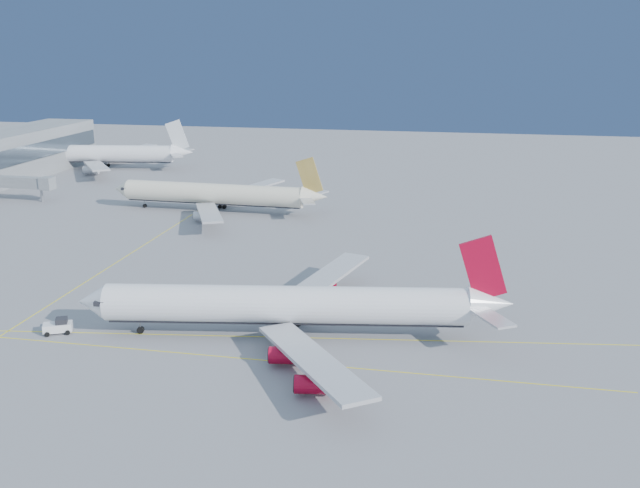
{
  "coord_description": "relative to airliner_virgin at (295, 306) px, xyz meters",
  "views": [
    {
      "loc": [
        26.45,
        -101.36,
        42.72
      ],
      "look_at": [
        2.14,
        21.17,
        7.0
      ],
      "focal_mm": 40.0,
      "sensor_mm": 36.0,
      "label": 1
    }
  ],
  "objects": [
    {
      "name": "airliner_virgin",
      "position": [
        0.0,
        0.0,
        0.0
      ],
      "size": [
        64.87,
        57.72,
        16.04
      ],
      "rotation": [
        0.0,
        0.0,
        0.16
      ],
      "color": "white",
      "rests_on": "ground"
    },
    {
      "name": "jet_bridge",
      "position": [
        -96.56,
        76.79,
        0.34
      ],
      "size": [
        23.6,
        3.6,
        6.9
      ],
      "color": "gray",
      "rests_on": "ground"
    },
    {
      "name": "ground",
      "position": [
        -3.45,
        4.79,
        -4.84
      ],
      "size": [
        500.0,
        500.0,
        0.0
      ],
      "primitive_type": "plane",
      "color": "slate",
      "rests_on": "ground"
    },
    {
      "name": "airliner_etihad",
      "position": [
        -37.87,
        74.87,
        -0.2
      ],
      "size": [
        58.23,
        53.85,
        15.21
      ],
      "rotation": [
        0.0,
        0.0,
        -0.03
      ],
      "color": "beige",
      "rests_on": "ground"
    },
    {
      "name": "taxiway_lines",
      "position": [
        -18.17,
        11.13,
        -4.83
      ],
      "size": [
        118.86,
        140.0,
        0.02
      ],
      "color": "yellow",
      "rests_on": "ground"
    },
    {
      "name": "airliner_third",
      "position": [
        -98.27,
        128.69,
        0.33
      ],
      "size": [
        63.59,
        58.08,
        17.08
      ],
      "rotation": [
        0.0,
        0.0,
        0.15
      ],
      "color": "white",
      "rests_on": "ground"
    },
    {
      "name": "pushback_tug",
      "position": [
        -35.41,
        -5.95,
        -3.75
      ],
      "size": [
        4.67,
        3.87,
        2.35
      ],
      "rotation": [
        0.0,
        0.0,
        0.44
      ],
      "color": "white",
      "rests_on": "ground"
    }
  ]
}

